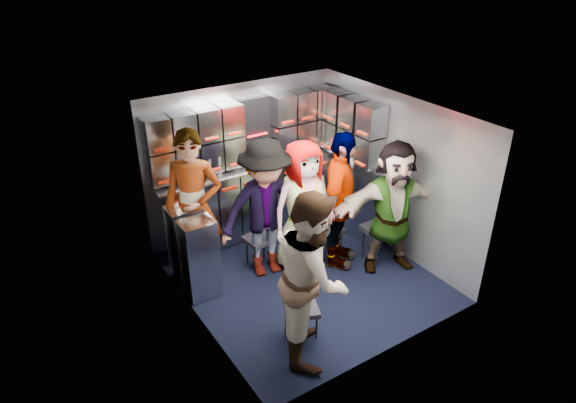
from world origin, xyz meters
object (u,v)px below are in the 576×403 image
attendant_arc_b (266,210)px  attendant_arc_e (393,207)px  attendant_arc_d (340,201)px  attendant_arc_a (313,276)px  attendant_standing (194,208)px  jump_seat_near_left (301,310)px  jump_seat_mid_left (259,240)px  jump_seat_center (294,234)px  jump_seat_mid_right (329,233)px  attendant_arc_c (303,207)px  jump_seat_near_right (380,230)px

attendant_arc_b → attendant_arc_e: size_ratio=1.04×
attendant_arc_d → attendant_arc_a: bearing=-176.4°
attendant_standing → attendant_arc_e: (2.10, -1.12, -0.10)m
jump_seat_near_left → attendant_arc_d: 1.56m
jump_seat_mid_left → jump_seat_center: 0.46m
jump_seat_center → attendant_arc_d: size_ratio=0.24×
jump_seat_mid_right → attendant_standing: bearing=161.4°
jump_seat_center → attendant_arc_c: bearing=-90.0°
jump_seat_near_left → jump_seat_near_right: bearing=21.8°
attendant_arc_b → attendant_arc_c: (0.44, -0.14, -0.03)m
jump_seat_near_left → attendant_arc_a: 0.57m
attendant_arc_c → attendant_standing: bearing=157.5°
jump_seat_near_left → attendant_standing: 1.77m
jump_seat_mid_right → jump_seat_near_right: (0.50, -0.40, 0.07)m
attendant_arc_b → attendant_arc_d: bearing=-11.3°
attendant_arc_c → attendant_arc_a: bearing=-119.0°
jump_seat_near_right → attendant_standing: size_ratio=0.25×
jump_seat_mid_left → jump_seat_near_right: jump_seat_near_right is taller
attendant_arc_a → attendant_arc_c: (0.75, 1.26, -0.05)m
attendant_arc_c → jump_seat_near_right: bearing=-22.3°
attendant_standing → attendant_arc_e: size_ratio=1.12×
attendant_arc_e → jump_seat_mid_right: bearing=153.3°
jump_seat_center → attendant_arc_a: size_ratio=0.23×
jump_seat_near_left → jump_seat_mid_left: size_ratio=1.07×
attendant_arc_a → attendant_arc_e: attendant_arc_a is taller
jump_seat_center → attendant_standing: bearing=163.4°
jump_seat_mid_left → jump_seat_mid_right: 0.92m
jump_seat_center → jump_seat_mid_right: (0.42, -0.19, -0.02)m
attendant_arc_a → jump_seat_mid_left: bearing=22.0°
attendant_standing → attendant_arc_d: size_ratio=1.07×
jump_seat_center → attendant_arc_b: size_ratio=0.24×
jump_seat_center → attendant_standing: (-1.18, 0.35, 0.58)m
jump_seat_mid_left → jump_seat_near_right: size_ratio=0.84×
jump_seat_near_right → attendant_arc_e: attendant_arc_e is taller
jump_seat_mid_right → attendant_arc_b: attendant_arc_b is taller
jump_seat_near_left → attendant_arc_a: size_ratio=0.24×
jump_seat_mid_right → attendant_arc_d: (0.00, -0.18, 0.53)m
jump_seat_near_left → attendant_arc_d: size_ratio=0.24×
attendant_arc_e → attendant_arc_c: bearing=170.0°
attendant_standing → attendant_arc_b: size_ratio=1.08×
attendant_arc_a → attendant_arc_c: attendant_arc_a is taller
jump_seat_center → attendant_arc_c: attendant_arc_c is taller
jump_seat_center → attendant_arc_d: attendant_arc_d is taller
jump_seat_mid_left → attendant_arc_d: bearing=-30.6°
attendant_arc_b → jump_seat_mid_left: bearing=99.6°
jump_seat_near_left → attendant_arc_e: bearing=16.3°
jump_seat_near_right → attendant_arc_d: attendant_arc_d is taller
jump_seat_near_left → jump_seat_center: 1.47m
jump_seat_mid_right → jump_seat_near_right: size_ratio=0.83×
jump_seat_mid_left → attendant_arc_c: size_ratio=0.24×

